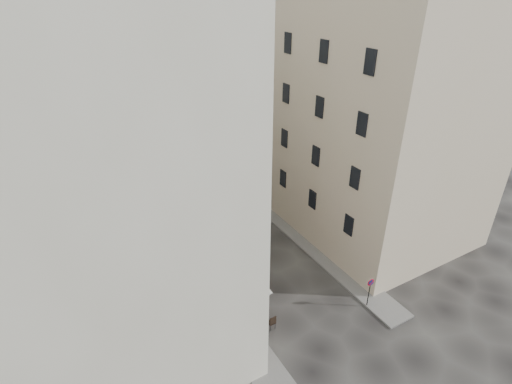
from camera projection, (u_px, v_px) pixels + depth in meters
ground at (286, 289)px, 26.88m from camera, size 90.00×90.00×0.00m
sidewalk_left at (201, 276)px, 27.94m from camera, size 2.00×22.00×0.12m
sidewalk_right at (313, 246)px, 31.10m from camera, size 2.00×18.00×0.12m
building_left at (83, 167)px, 19.68m from camera, size 12.20×16.20×20.60m
building_right at (383, 118)px, 29.68m from camera, size 12.20×14.20×18.60m
building_back at (166, 91)px, 36.51m from camera, size 18.20×10.20×18.60m
cafe_storefront at (221, 280)px, 24.87m from camera, size 1.74×7.30×3.50m
stone_steps at (210, 203)px, 36.29m from camera, size 9.00×3.15×0.80m
bollard_near at (251, 311)px, 24.45m from camera, size 0.12×0.12×0.98m
bollard_mid at (226, 278)px, 27.12m from camera, size 0.12×0.12×0.98m
bollard_far at (206, 251)px, 29.79m from camera, size 0.12×0.12×0.98m
no_parking_sign at (370, 287)px, 24.73m from camera, size 0.51×0.10×2.24m
bistro_table_a at (264, 325)px, 23.49m from camera, size 1.43×0.67×1.00m
bistro_table_b at (249, 302)px, 25.16m from camera, size 1.31×0.61×0.92m
bistro_table_c at (238, 293)px, 26.01m from camera, size 1.17×0.55×0.82m
bistro_table_d at (219, 271)px, 27.85m from camera, size 1.22×0.57×0.86m
bistro_table_e at (216, 256)px, 29.24m from camera, size 1.42×0.66×1.00m
pedestrian at (245, 291)px, 25.44m from camera, size 0.73×0.57×1.76m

